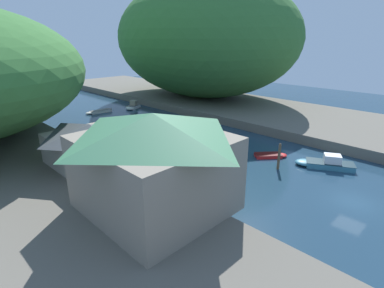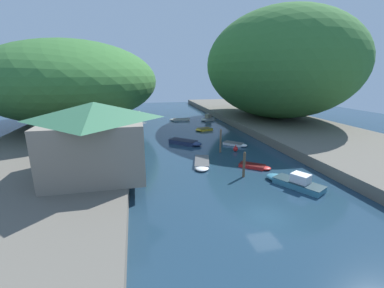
{
  "view_description": "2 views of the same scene",
  "coord_description": "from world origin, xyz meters",
  "px_view_note": "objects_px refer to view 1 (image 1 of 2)",
  "views": [
    {
      "loc": [
        -27.87,
        -6.58,
        14.36
      ],
      "look_at": [
        -2.09,
        19.09,
        1.46
      ],
      "focal_mm": 28.0,
      "sensor_mm": 36.0,
      "label": 1
    },
    {
      "loc": [
        -10.63,
        -18.01,
        12.0
      ],
      "look_at": [
        -2.43,
        18.8,
        1.7
      ],
      "focal_mm": 24.0,
      "sensor_mm": 36.0,
      "label": 2
    }
  ],
  "objects_px": {
    "boat_red_skiff": "(215,134)",
    "boat_near_quay": "(223,164)",
    "boat_far_upstream": "(324,163)",
    "channel_buoy_near": "(226,140)",
    "person_on_quay": "(151,174)",
    "boat_mid_channel": "(133,106)",
    "boathouse_shed": "(92,144)",
    "boat_yellow_tender": "(151,121)",
    "boat_white_cruiser": "(164,142)",
    "boat_moored_right": "(98,112)",
    "boat_cabin_cruiser": "(272,155)",
    "waterfront_building": "(154,161)"
  },
  "relations": [
    {
      "from": "waterfront_building",
      "to": "boathouse_shed",
      "type": "bearing_deg",
      "value": 87.42
    },
    {
      "from": "boathouse_shed",
      "to": "channel_buoy_near",
      "type": "bearing_deg",
      "value": -8.46
    },
    {
      "from": "boat_cabin_cruiser",
      "to": "boat_moored_right",
      "type": "bearing_deg",
      "value": -134.01
    },
    {
      "from": "waterfront_building",
      "to": "person_on_quay",
      "type": "distance_m",
      "value": 5.06
    },
    {
      "from": "waterfront_building",
      "to": "boat_yellow_tender",
      "type": "relative_size",
      "value": 2.77
    },
    {
      "from": "boathouse_shed",
      "to": "boat_near_quay",
      "type": "bearing_deg",
      "value": -33.17
    },
    {
      "from": "boat_white_cruiser",
      "to": "boat_yellow_tender",
      "type": "bearing_deg",
      "value": -166.13
    },
    {
      "from": "boat_white_cruiser",
      "to": "boat_mid_channel",
      "type": "bearing_deg",
      "value": -161.5
    },
    {
      "from": "boat_white_cruiser",
      "to": "boat_near_quay",
      "type": "distance_m",
      "value": 10.95
    },
    {
      "from": "boat_moored_right",
      "to": "boat_mid_channel",
      "type": "distance_m",
      "value": 7.48
    },
    {
      "from": "waterfront_building",
      "to": "boat_red_skiff",
      "type": "relative_size",
      "value": 2.74
    },
    {
      "from": "boat_moored_right",
      "to": "person_on_quay",
      "type": "relative_size",
      "value": 3.24
    },
    {
      "from": "boathouse_shed",
      "to": "boat_cabin_cruiser",
      "type": "height_order",
      "value": "boathouse_shed"
    },
    {
      "from": "boat_yellow_tender",
      "to": "boat_mid_channel",
      "type": "relative_size",
      "value": 0.98
    },
    {
      "from": "boat_red_skiff",
      "to": "waterfront_building",
      "type": "bearing_deg",
      "value": -14.85
    },
    {
      "from": "waterfront_building",
      "to": "boat_far_upstream",
      "type": "relative_size",
      "value": 1.69
    },
    {
      "from": "person_on_quay",
      "to": "boat_moored_right",
      "type": "bearing_deg",
      "value": -9.83
    },
    {
      "from": "boat_yellow_tender",
      "to": "person_on_quay",
      "type": "xyz_separation_m",
      "value": [
        -16.47,
        -21.44,
        2.17
      ]
    },
    {
      "from": "person_on_quay",
      "to": "boat_white_cruiser",
      "type": "bearing_deg",
      "value": -33.3
    },
    {
      "from": "boat_moored_right",
      "to": "boat_far_upstream",
      "type": "relative_size",
      "value": 0.82
    },
    {
      "from": "boat_red_skiff",
      "to": "boat_mid_channel",
      "type": "xyz_separation_m",
      "value": [
        1.79,
        24.93,
        0.29
      ]
    },
    {
      "from": "boat_yellow_tender",
      "to": "boat_moored_right",
      "type": "xyz_separation_m",
      "value": [
        -3.05,
        13.51,
        0.04
      ]
    },
    {
      "from": "waterfront_building",
      "to": "boat_near_quay",
      "type": "distance_m",
      "value": 14.12
    },
    {
      "from": "channel_buoy_near",
      "to": "boat_near_quay",
      "type": "bearing_deg",
      "value": -143.49
    },
    {
      "from": "boat_near_quay",
      "to": "boat_cabin_cruiser",
      "type": "distance_m",
      "value": 7.18
    },
    {
      "from": "boat_far_upstream",
      "to": "channel_buoy_near",
      "type": "relative_size",
      "value": 5.98
    },
    {
      "from": "boat_far_upstream",
      "to": "channel_buoy_near",
      "type": "xyz_separation_m",
      "value": [
        -1.28,
        13.75,
        -0.06
      ]
    },
    {
      "from": "boat_far_upstream",
      "to": "boathouse_shed",
      "type": "bearing_deg",
      "value": 112.16
    },
    {
      "from": "boat_yellow_tender",
      "to": "channel_buoy_near",
      "type": "distance_m",
      "value": 16.43
    },
    {
      "from": "channel_buoy_near",
      "to": "person_on_quay",
      "type": "bearing_deg",
      "value": -163.93
    },
    {
      "from": "person_on_quay",
      "to": "boat_near_quay",
      "type": "bearing_deg",
      "value": -79.3
    },
    {
      "from": "boat_red_skiff",
      "to": "boat_far_upstream",
      "type": "bearing_deg",
      "value": 45.37
    },
    {
      "from": "boat_near_quay",
      "to": "person_on_quay",
      "type": "distance_m",
      "value": 10.78
    },
    {
      "from": "boathouse_shed",
      "to": "boat_yellow_tender",
      "type": "relative_size",
      "value": 2.62
    },
    {
      "from": "boat_near_quay",
      "to": "channel_buoy_near",
      "type": "xyz_separation_m",
      "value": [
        6.92,
        5.12,
        0.2
      ]
    },
    {
      "from": "boathouse_shed",
      "to": "boat_mid_channel",
      "type": "bearing_deg",
      "value": 48.69
    },
    {
      "from": "waterfront_building",
      "to": "boat_red_skiff",
      "type": "xyz_separation_m",
      "value": [
        21.03,
        11.78,
        -5.21
      ]
    },
    {
      "from": "boat_red_skiff",
      "to": "boat_mid_channel",
      "type": "bearing_deg",
      "value": -138.23
    },
    {
      "from": "boat_moored_right",
      "to": "channel_buoy_near",
      "type": "height_order",
      "value": "channel_buoy_near"
    },
    {
      "from": "boat_red_skiff",
      "to": "boat_near_quay",
      "type": "relative_size",
      "value": 0.66
    },
    {
      "from": "boat_moored_right",
      "to": "boat_mid_channel",
      "type": "height_order",
      "value": "boat_mid_channel"
    },
    {
      "from": "boathouse_shed",
      "to": "person_on_quay",
      "type": "relative_size",
      "value": 6.29
    },
    {
      "from": "boat_white_cruiser",
      "to": "boat_moored_right",
      "type": "bearing_deg",
      "value": -143.88
    },
    {
      "from": "boat_white_cruiser",
      "to": "channel_buoy_near",
      "type": "xyz_separation_m",
      "value": [
        6.81,
        -5.83,
        0.08
      ]
    },
    {
      "from": "boat_near_quay",
      "to": "channel_buoy_near",
      "type": "relative_size",
      "value": 5.58
    },
    {
      "from": "boat_far_upstream",
      "to": "boat_near_quay",
      "type": "bearing_deg",
      "value": 104.84
    },
    {
      "from": "boat_white_cruiser",
      "to": "boat_far_upstream",
      "type": "relative_size",
      "value": 0.88
    },
    {
      "from": "boat_yellow_tender",
      "to": "channel_buoy_near",
      "type": "xyz_separation_m",
      "value": [
        1.01,
        -16.4,
        0.2
      ]
    },
    {
      "from": "boat_red_skiff",
      "to": "boat_cabin_cruiser",
      "type": "relative_size",
      "value": 1.0
    },
    {
      "from": "waterfront_building",
      "to": "boat_mid_channel",
      "type": "relative_size",
      "value": 2.71
    }
  ]
}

